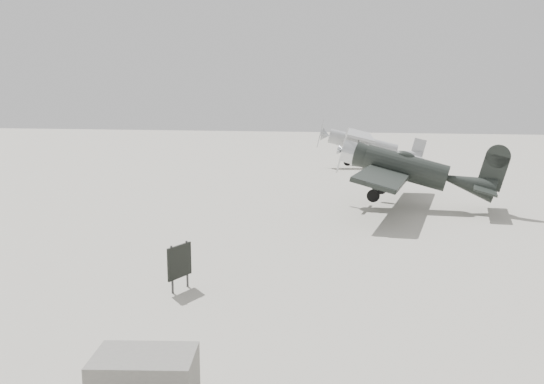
{
  "coord_description": "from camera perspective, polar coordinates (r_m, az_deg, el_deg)",
  "views": [
    {
      "loc": [
        3.94,
        -17.77,
        4.99
      ],
      "look_at": [
        -1.05,
        2.79,
        1.5
      ],
      "focal_mm": 35.0,
      "sensor_mm": 36.0,
      "label": 1
    }
  ],
  "objects": [
    {
      "name": "sign_board",
      "position": [
        14.67,
        -9.92,
        -7.44
      ],
      "size": [
        0.34,
        0.88,
        1.31
      ],
      "rotation": [
        0.0,
        0.0,
        -0.32
      ],
      "color": "#333333",
      "rests_on": "ground"
    },
    {
      "name": "highwing_monoplane",
      "position": [
        43.35,
        10.17,
        5.37
      ],
      "size": [
        8.36,
        11.77,
        3.33
      ],
      "rotation": [
        0.0,
        0.23,
        0.1
      ],
      "color": "gray",
      "rests_on": "ground"
    },
    {
      "name": "lowwing_monoplane",
      "position": [
        26.56,
        14.93,
        2.3
      ],
      "size": [
        7.85,
        10.98,
        3.53
      ],
      "rotation": [
        0.0,
        0.24,
        -0.11
      ],
      "color": "black",
      "rests_on": "ground"
    },
    {
      "name": "ground",
      "position": [
        18.87,
        1.09,
        -5.97
      ],
      "size": [
        160.0,
        160.0,
        0.0
      ],
      "primitive_type": "plane",
      "color": "gray",
      "rests_on": "ground"
    },
    {
      "name": "equipment_block",
      "position": [
        9.72,
        -13.53,
        -18.9
      ],
      "size": [
        1.89,
        1.4,
        0.85
      ],
      "primitive_type": "cube",
      "rotation": [
        0.0,
        0.0,
        0.21
      ],
      "color": "slate",
      "rests_on": "ground"
    }
  ]
}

